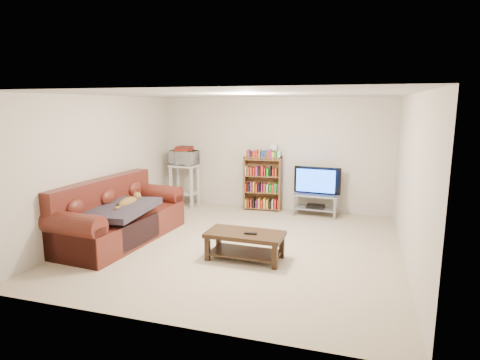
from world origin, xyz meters
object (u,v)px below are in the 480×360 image
(sofa, at_px, (117,219))
(bookshelf, at_px, (263,183))
(coffee_table, at_px, (245,241))
(tv_stand, at_px, (316,201))

(sofa, distance_m, bookshelf, 3.21)
(coffee_table, xyz_separation_m, bookshelf, (-0.44, 2.82, 0.32))
(coffee_table, bearing_deg, tv_stand, 76.74)
(tv_stand, bearing_deg, bookshelf, 178.82)
(tv_stand, xyz_separation_m, bookshelf, (-1.15, 0.11, 0.30))
(sofa, distance_m, coffee_table, 2.32)
(coffee_table, bearing_deg, sofa, 176.16)
(sofa, height_order, coffee_table, sofa)
(coffee_table, height_order, tv_stand, tv_stand)
(coffee_table, distance_m, tv_stand, 2.80)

